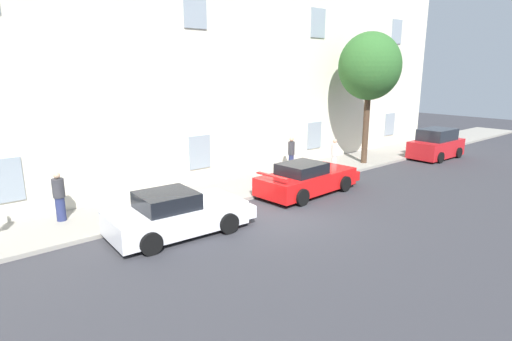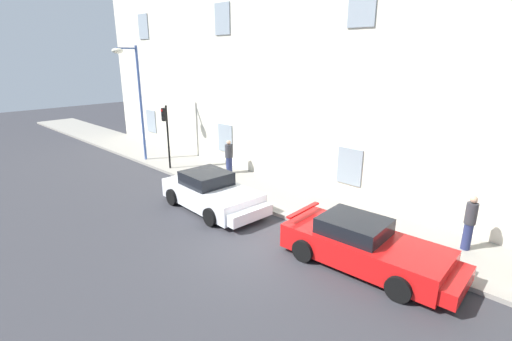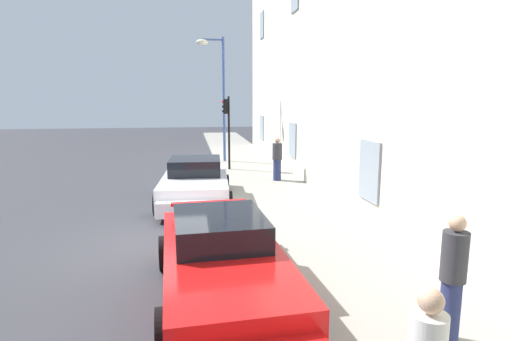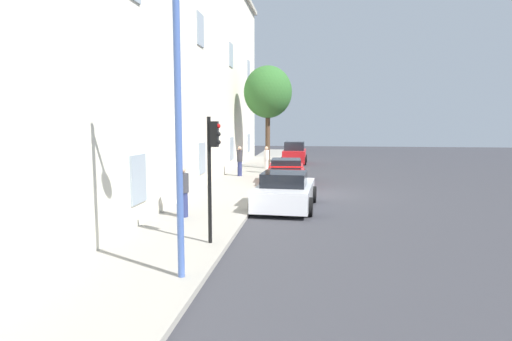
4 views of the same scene
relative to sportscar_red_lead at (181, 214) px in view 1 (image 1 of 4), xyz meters
The scene contains 10 objects.
ground_plane 3.70m from the sportscar_red_lead, 15.68° to the right, with size 80.00×80.00×0.00m, color #333338.
sidewalk 4.49m from the sportscar_red_lead, 37.99° to the left, with size 60.00×3.11×0.14m, color gray.
building_facade 9.10m from the sportscar_red_lead, 59.13° to the left, with size 38.40×3.66×13.20m.
sportscar_red_lead is the anchor object (origin of this frame).
sportscar_yellow_flank 6.58m from the sportscar_red_lead, ahead, with size 5.16×2.34×1.38m.
hatchback_parked 17.80m from the sportscar_red_lead, ahead, with size 3.79×1.98×1.79m.
tree_near_kerb 13.90m from the sportscar_red_lead, ahead, with size 3.31×3.31×7.04m.
pedestrian_admiring 8.96m from the sportscar_red_lead, 21.30° to the left, with size 0.47×0.47×1.77m.
pedestrian_strolling 10.18m from the sportscar_red_lead, 10.35° to the left, with size 0.35×0.35×1.68m.
pedestrian_bystander 4.33m from the sportscar_red_lead, 130.23° to the left, with size 0.55×0.55×1.71m.
Camera 1 is at (-9.88, -10.30, 5.17)m, focal length 28.94 mm.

